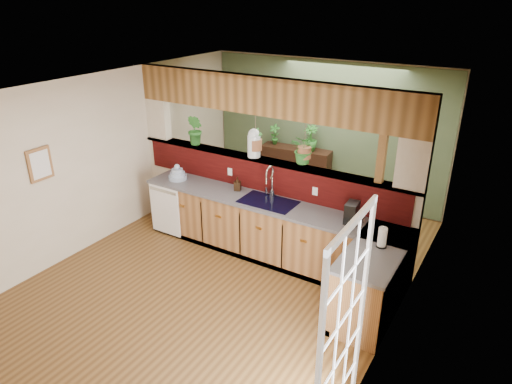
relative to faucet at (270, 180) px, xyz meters
The scene contains 27 objects.
ground 1.64m from the faucet, 99.90° to the right, with size 4.60×7.00×0.01m, color brown.
ceiling 1.83m from the faucet, 99.90° to the right, with size 4.60×7.00×0.01m, color brown.
wall_back 2.38m from the faucet, 94.74° to the left, with size 4.60×0.02×2.60m, color beige.
wall_left 2.74m from the faucet, 155.71° to the right, with size 0.02×7.00×2.60m, color beige.
wall_right 2.39m from the faucet, 28.18° to the right, with size 0.02×7.00×2.60m, color beige.
pass_through_partition 0.28m from the faucet, 127.14° to the left, with size 4.60×0.21×2.60m.
pass_through_ledge 0.36m from the faucet, 131.41° to the left, with size 4.60×0.21×0.04m, color brown.
header_beam 1.19m from the faucet, 131.41° to the left, with size 4.60×0.15×0.55m, color brown.
sage_backwall 2.36m from the faucet, 94.78° to the left, with size 4.55×0.02×2.55m, color #4A5F41.
countertop 1.00m from the faucet, 21.96° to the right, with size 4.14×1.52×0.90m.
dishwasher 1.88m from the faucet, 164.52° to the right, with size 0.58×0.03×0.82m.
navy_sink 0.39m from the faucet, 70.67° to the right, with size 0.82×0.50×0.18m.
french_door 3.19m from the faucet, 49.49° to the right, with size 0.06×1.02×2.16m, color white.
framed_print 3.15m from the faucet, 142.03° to the right, with size 0.04×0.35×0.45m.
faucet is the anchor object (origin of this frame).
dish_stack 1.64m from the faucet, behind, with size 0.30×0.30×0.26m.
soap_dispenser 0.58m from the faucet, behind, with size 0.10×0.10×0.21m, color #322112.
coffee_maker 1.31m from the faucet, ahead, with size 0.15×0.25×0.28m.
paper_towel 1.91m from the faucet, 16.48° to the right, with size 0.13×0.13×0.27m.
glass_jar 0.64m from the faucet, 151.86° to the left, with size 0.20×0.20×0.44m.
ledge_plant_left 1.60m from the faucet, behind, with size 0.28×0.22×0.50m, color #276724.
hanging_plant_a 0.73m from the faucet, 150.23° to the left, with size 0.22×0.19×0.55m.
hanging_plant_b 0.80m from the faucet, 28.25° to the left, with size 0.46×0.43×0.53m.
shelving_console 2.32m from the faucet, 106.96° to the left, with size 1.35×0.36×0.90m, color black.
shelf_plant_a 2.40m from the faucet, 117.85° to the left, with size 0.21×0.14×0.40m, color #276724.
shelf_plant_b 2.15m from the faucet, 99.80° to the left, with size 0.27×0.27×0.48m, color #276724.
floor_plant 1.51m from the faucet, 49.65° to the left, with size 0.71×0.62×0.79m, color #276724.
Camera 1 is at (3.20, -4.19, 3.68)m, focal length 32.00 mm.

